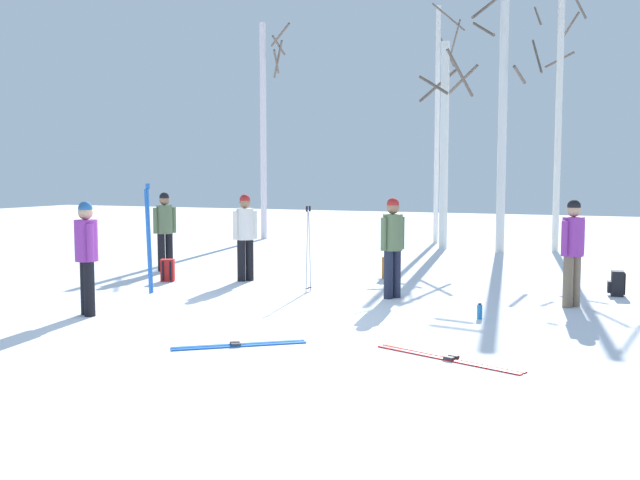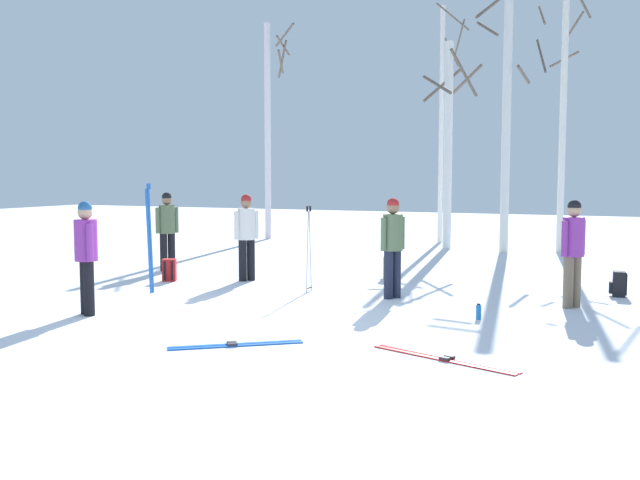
# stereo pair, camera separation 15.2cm
# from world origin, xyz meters

# --- Properties ---
(ground_plane) EXTENTS (60.00, 60.00, 0.00)m
(ground_plane) POSITION_xyz_m (0.00, 0.00, 0.00)
(ground_plane) COLOR white
(person_0) EXTENTS (0.45, 0.34, 1.72)m
(person_0) POSITION_xyz_m (-2.33, -0.55, 0.98)
(person_0) COLOR black
(person_0) RESTS_ON ground_plane
(person_1) EXTENTS (0.34, 0.47, 1.72)m
(person_1) POSITION_xyz_m (1.41, 2.72, 0.98)
(person_1) COLOR #1E2338
(person_1) RESTS_ON ground_plane
(person_2) EXTENTS (0.34, 0.45, 1.72)m
(person_2) POSITION_xyz_m (4.30, 3.03, 0.98)
(person_2) COLOR #72604C
(person_2) RESTS_ON ground_plane
(person_3) EXTENTS (0.34, 0.44, 1.72)m
(person_3) POSITION_xyz_m (-1.89, 3.55, 0.98)
(person_3) COLOR black
(person_3) RESTS_ON ground_plane
(person_4) EXTENTS (0.34, 0.45, 1.72)m
(person_4) POSITION_xyz_m (-4.21, 4.17, 0.98)
(person_4) COLOR black
(person_4) RESTS_ON ground_plane
(ski_pair_planted_0) EXTENTS (0.04, 0.23, 1.95)m
(ski_pair_planted_0) POSITION_xyz_m (-2.68, 1.48, 0.97)
(ski_pair_planted_0) COLOR blue
(ski_pair_planted_0) RESTS_ON ground_plane
(ski_pair_lying_0) EXTENTS (1.85, 0.80, 0.05)m
(ski_pair_lying_0) POSITION_xyz_m (3.27, -1.04, 0.01)
(ski_pair_lying_0) COLOR red
(ski_pair_lying_0) RESTS_ON ground_plane
(ski_pair_lying_1) EXTENTS (1.42, 1.16, 0.05)m
(ski_pair_lying_1) POSITION_xyz_m (0.73, -1.40, 0.01)
(ski_pair_lying_1) COLOR blue
(ski_pair_lying_1) RESTS_ON ground_plane
(ski_poles_0) EXTENTS (0.07, 0.23, 1.55)m
(ski_poles_0) POSITION_xyz_m (-0.18, 2.77, 0.82)
(ski_poles_0) COLOR #B2B2BC
(ski_poles_0) RESTS_ON ground_plane
(backpack_0) EXTENTS (0.30, 0.28, 0.44)m
(backpack_0) POSITION_xyz_m (4.94, 4.47, 0.21)
(backpack_0) COLOR black
(backpack_0) RESTS_ON ground_plane
(backpack_1) EXTENTS (0.34, 0.34, 0.44)m
(backpack_1) POSITION_xyz_m (0.65, 4.95, 0.21)
(backpack_1) COLOR #99591E
(backpack_1) RESTS_ON ground_plane
(backpack_2) EXTENTS (0.32, 0.34, 0.44)m
(backpack_2) POSITION_xyz_m (-3.27, 2.89, 0.21)
(backpack_2) COLOR red
(backpack_2) RESTS_ON ground_plane
(water_bottle_0) EXTENTS (0.08, 0.08, 0.24)m
(water_bottle_0) POSITION_xyz_m (3.15, 1.47, 0.11)
(water_bottle_0) COLOR #1E72BF
(water_bottle_0) RESTS_ON ground_plane
(birch_tree_0) EXTENTS (1.06, 1.41, 6.88)m
(birch_tree_0) POSITION_xyz_m (-5.86, 12.11, 3.65)
(birch_tree_0) COLOR silver
(birch_tree_0) RESTS_ON ground_plane
(birch_tree_1) EXTENTS (0.89, 1.53, 7.13)m
(birch_tree_1) POSITION_xyz_m (-0.42, 13.01, 3.72)
(birch_tree_1) COLOR white
(birch_tree_1) RESTS_ON ground_plane
(birch_tree_2) EXTENTS (1.71, 1.68, 5.76)m
(birch_tree_2) POSITION_xyz_m (0.21, 11.33, 3.07)
(birch_tree_2) COLOR silver
(birch_tree_2) RESTS_ON ground_plane
(birch_tree_3) EXTENTS (1.41, 1.69, 7.17)m
(birch_tree_3) POSITION_xyz_m (1.85, 10.87, 3.71)
(birch_tree_3) COLOR silver
(birch_tree_3) RESTS_ON ground_plane
(birch_tree_4) EXTENTS (1.45, 1.27, 7.55)m
(birch_tree_4) POSITION_xyz_m (3.19, 11.68, 3.97)
(birch_tree_4) COLOR silver
(birch_tree_4) RESTS_ON ground_plane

